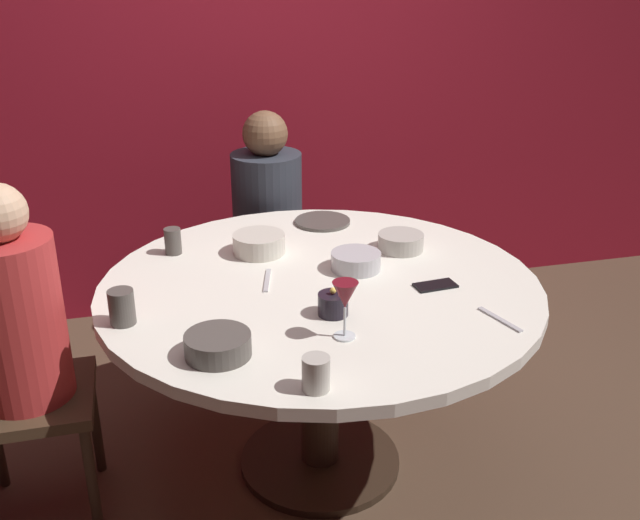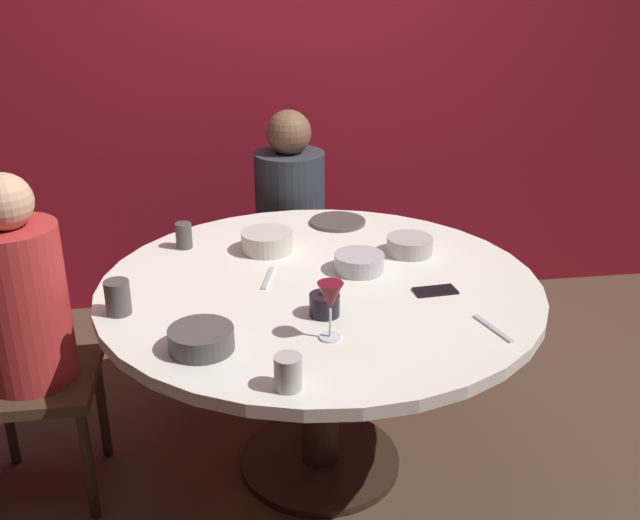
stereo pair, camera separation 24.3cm
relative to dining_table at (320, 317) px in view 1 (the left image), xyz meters
The scene contains 18 objects.
ground_plane 0.62m from the dining_table, ahead, with size 8.00×8.00×0.00m, color #4C3828.
back_wall 1.66m from the dining_table, 90.00° to the left, with size 6.00×0.10×2.60m, color maroon.
dining_table is the anchor object (origin of this frame).
seated_diner_left 0.98m from the dining_table, behind, with size 0.40×0.40×1.18m.
seated_diner_back 0.99m from the dining_table, 90.00° to the left, with size 0.40×0.40×1.15m.
candle_holder 0.30m from the dining_table, 94.97° to the right, with size 0.09×0.09×0.09m.
wine_glass 0.47m from the dining_table, 93.90° to the right, with size 0.08×0.08×0.18m.
dinner_plate 0.60m from the dining_table, 74.54° to the left, with size 0.23×0.23×0.01m, color #4C4742.
cell_phone 0.41m from the dining_table, 20.18° to the right, with size 0.07×0.14×0.01m, color black.
bowl_serving_large 0.23m from the dining_table, 25.66° to the left, with size 0.18×0.18×0.06m, color #B7B7BC.
bowl_salad_center 0.45m from the dining_table, 29.09° to the left, with size 0.17×0.17×0.06m, color #B2ADA3.
bowl_small_white 0.38m from the dining_table, 117.20° to the left, with size 0.19×0.19×0.07m, color beige.
bowl_sauce_side 0.59m from the dining_table, 134.50° to the right, with size 0.19×0.19×0.06m, color #4C4742.
cup_near_candle 0.69m from the dining_table, 167.64° to the right, with size 0.08×0.08×0.11m, color #4C4742.
cup_by_left_diner 0.68m from the dining_table, 105.30° to the right, with size 0.07×0.07×0.09m, color #B2ADA3.
cup_by_right_diner 0.63m from the dining_table, 140.75° to the left, with size 0.06×0.06×0.10m, color #4C4742.
fork_near_plate 0.63m from the dining_table, 41.50° to the right, with size 0.02×0.18×0.01m, color #B7B7BC.
knife_near_plate 0.23m from the dining_table, 164.09° to the left, with size 0.02×0.18×0.01m, color #B7B7BC.
Camera 1 is at (-0.56, -2.17, 1.79)m, focal length 40.74 mm.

